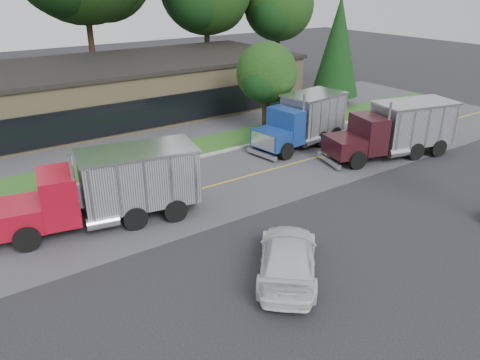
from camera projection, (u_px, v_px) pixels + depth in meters
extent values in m
plane|color=#313136|center=(298.00, 275.00, 17.89)|extent=(140.00, 140.00, 0.00)
cube|color=#5C5C61|center=(185.00, 193.00, 24.67)|extent=(60.00, 8.00, 0.02)
cube|color=gold|center=(185.00, 193.00, 24.67)|extent=(60.00, 0.12, 0.01)
cube|color=#9E9E99|center=(151.00, 169.00, 27.83)|extent=(60.00, 0.30, 0.12)
cube|color=#2E6522|center=(139.00, 160.00, 29.18)|extent=(60.00, 3.40, 0.03)
cube|color=#5C5C61|center=(110.00, 139.00, 32.95)|extent=(60.00, 7.00, 0.02)
cube|color=#96815C|center=(104.00, 92.00, 37.71)|extent=(32.00, 12.00, 4.00)
cylinder|color=#382619|center=(93.00, 59.00, 44.23)|extent=(0.56, 0.56, 6.78)
cylinder|color=#382619|center=(207.00, 58.00, 50.09)|extent=(0.56, 0.56, 5.16)
cylinder|color=#382619|center=(277.00, 58.00, 52.98)|extent=(0.56, 0.56, 4.16)
sphere|color=black|center=(279.00, 5.00, 50.73)|extent=(7.60, 7.60, 7.60)
sphere|color=black|center=(283.00, 13.00, 52.57)|extent=(5.70, 5.70, 5.70)
sphere|color=black|center=(274.00, 13.00, 49.86)|extent=(5.22, 5.22, 5.22)
cylinder|color=#382619|center=(334.00, 99.00, 41.73)|extent=(0.44, 0.44, 1.00)
cone|color=black|center=(338.00, 46.00, 39.91)|extent=(4.06, 4.06, 8.30)
cylinder|color=#382619|center=(266.00, 117.00, 33.96)|extent=(0.56, 0.56, 2.34)
sphere|color=black|center=(267.00, 73.00, 32.69)|extent=(4.28, 4.28, 4.28)
sphere|color=black|center=(271.00, 78.00, 33.73)|extent=(3.21, 3.21, 3.21)
sphere|color=black|center=(263.00, 81.00, 32.20)|extent=(2.94, 2.94, 2.94)
cube|color=black|center=(110.00, 211.00, 21.56)|extent=(8.64, 2.61, 0.28)
cube|color=#A00B1D|center=(19.00, 216.00, 19.95)|extent=(2.45, 2.65, 1.10)
cube|color=#A00B1D|center=(59.00, 197.00, 20.34)|extent=(1.92, 2.64, 2.20)
cube|color=black|center=(41.00, 191.00, 19.93)|extent=(0.46, 2.07, 0.90)
cube|color=silver|center=(139.00, 177.00, 21.54)|extent=(5.52, 3.43, 2.50)
cube|color=silver|center=(137.00, 151.00, 21.02)|extent=(5.70, 3.60, 0.12)
cylinder|color=black|center=(26.00, 215.00, 21.20)|extent=(1.15, 0.55, 1.10)
cylinder|color=black|center=(27.00, 239.00, 19.27)|extent=(1.15, 0.55, 1.10)
cylinder|color=black|center=(144.00, 194.00, 23.22)|extent=(1.15, 0.55, 1.10)
cylinder|color=black|center=(156.00, 214.00, 21.30)|extent=(1.15, 0.55, 1.10)
cube|color=black|center=(301.00, 137.00, 31.52)|extent=(6.72, 1.89, 0.28)
cube|color=navy|center=(272.00, 139.00, 29.50)|extent=(1.89, 2.49, 1.10)
cube|color=navy|center=(286.00, 126.00, 30.07)|extent=(1.47, 2.53, 2.20)
cube|color=black|center=(281.00, 121.00, 29.60)|extent=(0.34, 2.09, 0.90)
cube|color=silver|center=(313.00, 113.00, 31.66)|extent=(4.28, 3.02, 2.50)
cube|color=silver|center=(314.00, 94.00, 31.14)|extent=(4.45, 3.18, 0.12)
cylinder|color=black|center=(260.00, 142.00, 30.59)|extent=(1.14, 0.50, 1.10)
cylinder|color=black|center=(286.00, 151.00, 29.04)|extent=(1.14, 0.50, 1.10)
cylinder|color=black|center=(302.00, 129.00, 33.19)|extent=(1.14, 0.50, 1.10)
cylinder|color=black|center=(328.00, 137.00, 31.64)|extent=(1.14, 0.50, 1.10)
cube|color=black|center=(392.00, 147.00, 29.67)|extent=(8.15, 2.89, 0.28)
cube|color=black|center=(345.00, 146.00, 28.27)|extent=(2.44, 2.69, 1.10)
cube|color=black|center=(368.00, 133.00, 28.56)|extent=(1.94, 2.67, 2.20)
cube|color=black|center=(360.00, 128.00, 28.20)|extent=(0.55, 2.05, 0.90)
cube|color=silver|center=(413.00, 123.00, 29.56)|extent=(5.32, 3.58, 2.50)
cube|color=silver|center=(416.00, 103.00, 29.04)|extent=(5.50, 3.76, 0.12)
cylinder|color=black|center=(336.00, 148.00, 29.53)|extent=(1.15, 0.60, 1.10)
cylinder|color=black|center=(357.00, 160.00, 27.57)|extent=(1.15, 0.60, 1.10)
cylinder|color=black|center=(403.00, 139.00, 31.24)|extent=(1.15, 0.60, 1.10)
cylinder|color=black|center=(427.00, 150.00, 29.27)|extent=(1.15, 0.60, 1.10)
imported|color=silver|center=(288.00, 257.00, 17.65)|extent=(5.11, 5.38, 1.53)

